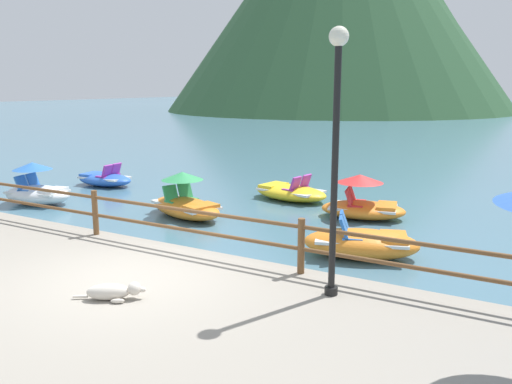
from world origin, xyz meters
TOP-DOWN VIEW (x-y plane):
  - ground_plane at (0.00, 40.00)m, footprint 200.00×200.00m
  - promenade_dock at (0.00, -2.20)m, footprint 28.00×8.00m
  - dock_railing at (-0.00, 1.55)m, footprint 23.92×0.12m
  - lamp_post at (3.16, 0.95)m, footprint 0.28×0.28m
  - dog_resting at (0.42, -0.81)m, footprint 0.96×0.62m
  - pedal_boat_0 at (1.63, 7.19)m, footprint 2.45×1.73m
  - pedal_boat_1 at (-7.83, 7.16)m, footprint 2.22×1.25m
  - pedal_boat_2 at (-7.44, 4.05)m, footprint 2.33×1.61m
  - pedal_boat_4 at (-2.60, 4.97)m, footprint 2.83×1.96m
  - pedal_boat_5 at (2.64, 4.02)m, footprint 2.63×1.89m
  - pedal_boat_6 at (-1.06, 8.31)m, footprint 2.68×1.76m

SIDE VIEW (x-z plane):
  - ground_plane at x=0.00m, z-range 0.00..0.00m
  - promenade_dock at x=0.00m, z-range 0.00..0.40m
  - pedal_boat_1 at x=-7.83m, z-range -0.16..0.65m
  - pedal_boat_6 at x=-1.06m, z-range -0.16..0.66m
  - pedal_boat_5 at x=2.64m, z-range -0.14..0.76m
  - pedal_boat_4 at x=-2.60m, z-range -0.23..1.00m
  - pedal_boat_0 at x=1.63m, z-range -0.20..0.99m
  - pedal_boat_2 at x=-7.44m, z-range -0.20..1.06m
  - dog_resting at x=0.42m, z-range 0.39..0.65m
  - dock_railing at x=0.00m, z-range 0.51..1.46m
  - lamp_post at x=3.16m, z-range 0.81..4.71m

